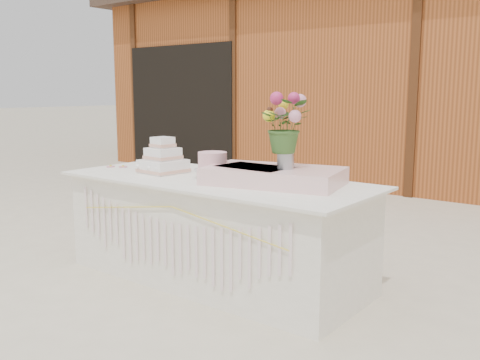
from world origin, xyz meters
name	(u,v)px	position (x,y,z in m)	size (l,w,h in m)	color
ground	(216,278)	(0.00, 0.00, 0.00)	(80.00, 80.00, 0.00)	beige
barn	(459,74)	(-0.01, 5.99, 1.68)	(12.60, 4.60, 3.30)	#A14F21
cake_table	(215,229)	(0.00, 0.00, 0.39)	(2.40, 1.00, 0.77)	white
wedding_cake	(163,161)	(-0.51, -0.03, 0.87)	(0.34, 0.34, 0.28)	white
pink_cake_stand	(213,164)	(-0.02, 0.00, 0.88)	(0.27, 0.27, 0.20)	white
satin_runner	(274,176)	(0.47, 0.07, 0.83)	(0.92, 0.53, 0.12)	beige
flower_vase	(286,157)	(0.57, 0.07, 0.96)	(0.11, 0.11, 0.16)	#A9A9AD
bouquet	(286,119)	(0.57, 0.07, 1.23)	(0.33, 0.29, 0.37)	#345A24
loose_flowers	(131,164)	(-1.04, 0.09, 0.78)	(0.14, 0.35, 0.02)	#CD7D8B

